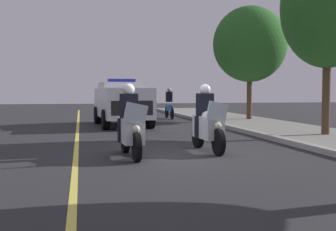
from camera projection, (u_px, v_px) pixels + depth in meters
The scene contains 9 objects.
ground_plane at pixel (174, 153), 10.67m from camera, with size 80.00×80.00×0.00m, color #28282B.
curb_strip at pixel (309, 147), 11.39m from camera, with size 48.00×0.24×0.15m, color #9E9B93.
lane_stripe_center at pixel (76, 156), 10.20m from camera, with size 48.00×0.12×0.01m, color #E0D14C.
police_motorcycle_lead_left at pixel (130, 127), 10.09m from camera, with size 2.14×0.61×1.72m.
police_motorcycle_lead_right at pixel (207, 124), 11.00m from camera, with size 2.14×0.61×1.72m.
police_suv at pixel (122, 102), 18.76m from camera, with size 5.01×2.33×2.05m.
cyclist_background at pixel (169, 103), 23.48m from camera, with size 1.76×0.33×1.69m.
tree_mid_block at pixel (328, 7), 14.11m from camera, with size 3.07×3.07×6.16m.
tree_far_back at pixel (250, 44), 21.82m from camera, with size 3.72×3.72×5.69m.
Camera 1 is at (10.35, -2.24, 1.56)m, focal length 46.25 mm.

